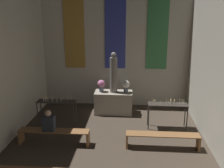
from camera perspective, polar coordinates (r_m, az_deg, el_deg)
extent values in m
cube|color=#B2AD9E|center=(10.50, 0.77, 8.66)|extent=(6.32, 0.12, 5.11)
cube|color=olive|center=(10.61, -8.65, 11.33)|extent=(0.85, 0.03, 2.86)
cube|color=navy|center=(10.37, 0.75, 11.41)|extent=(0.85, 0.03, 2.86)
cube|color=#33723F|center=(10.40, 10.33, 11.17)|extent=(0.85, 0.03, 2.86)
cube|color=gray|center=(10.00, 0.35, -4.23)|extent=(1.48, 0.74, 0.88)
cylinder|color=slate|center=(9.67, 0.36, 2.06)|extent=(0.29, 0.29, 1.37)
sphere|color=slate|center=(9.51, 0.37, 6.69)|extent=(0.21, 0.21, 0.21)
cylinder|color=#4C5666|center=(9.86, -2.44, -1.14)|extent=(0.17, 0.17, 0.22)
sphere|color=#C66B9E|center=(9.80, -2.45, 0.07)|extent=(0.30, 0.30, 0.30)
cylinder|color=#4C5666|center=(9.80, 3.17, -1.27)|extent=(0.17, 0.17, 0.22)
sphere|color=silver|center=(9.74, 3.19, -0.05)|extent=(0.30, 0.30, 0.30)
cube|color=#332D28|center=(9.06, -12.64, -3.88)|extent=(1.35, 0.42, 0.02)
cylinder|color=#332D28|center=(9.26, -16.66, -6.66)|extent=(0.04, 0.04, 0.86)
cylinder|color=#332D28|center=(8.89, -8.77, -7.11)|extent=(0.04, 0.04, 0.86)
cylinder|color=#332D28|center=(9.57, -15.91, -5.85)|extent=(0.04, 0.04, 0.86)
cylinder|color=#332D28|center=(9.21, -8.27, -6.25)|extent=(0.04, 0.04, 0.86)
cylinder|color=silver|center=(8.97, -13.51, -3.61)|extent=(0.02, 0.02, 0.13)
sphere|color=#F9CC4C|center=(8.95, -13.54, -3.14)|extent=(0.02, 0.02, 0.02)
cylinder|color=silver|center=(9.08, -10.12, -3.05)|extent=(0.02, 0.02, 0.17)
sphere|color=#F9CC4C|center=(9.05, -10.15, -2.46)|extent=(0.02, 0.02, 0.02)
cylinder|color=silver|center=(9.18, -13.62, -3.19)|extent=(0.02, 0.02, 0.13)
sphere|color=#F9CC4C|center=(9.16, -13.65, -2.74)|extent=(0.02, 0.02, 0.02)
cylinder|color=silver|center=(8.91, -12.48, -3.73)|extent=(0.02, 0.02, 0.12)
sphere|color=#F9CC4C|center=(8.88, -12.51, -3.29)|extent=(0.02, 0.02, 0.02)
cylinder|color=silver|center=(9.23, -13.24, -3.16)|extent=(0.02, 0.02, 0.10)
sphere|color=#F9CC4C|center=(9.21, -13.26, -2.80)|extent=(0.02, 0.02, 0.02)
cylinder|color=silver|center=(9.03, -9.36, -3.19)|extent=(0.02, 0.02, 0.15)
sphere|color=#F9CC4C|center=(9.01, -9.38, -2.68)|extent=(0.02, 0.02, 0.02)
cylinder|color=silver|center=(9.05, -14.88, -3.45)|extent=(0.02, 0.02, 0.16)
sphere|color=#F9CC4C|center=(9.02, -14.92, -2.90)|extent=(0.02, 0.02, 0.02)
cylinder|color=silver|center=(9.19, -15.11, -3.14)|extent=(0.02, 0.02, 0.17)
sphere|color=#F9CC4C|center=(9.16, -15.16, -2.56)|extent=(0.02, 0.02, 0.02)
cylinder|color=silver|center=(8.96, -11.61, -3.43)|extent=(0.02, 0.02, 0.16)
sphere|color=#F9CC4C|center=(8.93, -11.65, -2.87)|extent=(0.02, 0.02, 0.02)
cylinder|color=silver|center=(9.11, -15.39, -3.44)|extent=(0.02, 0.02, 0.14)
sphere|color=#F9CC4C|center=(9.08, -15.43, -2.95)|extent=(0.02, 0.02, 0.02)
cylinder|color=silver|center=(9.22, -13.69, -2.96)|extent=(0.02, 0.02, 0.17)
sphere|color=#F9CC4C|center=(9.19, -13.73, -2.37)|extent=(0.02, 0.02, 0.02)
cylinder|color=silver|center=(9.14, -14.83, -3.30)|extent=(0.02, 0.02, 0.15)
sphere|color=#F9CC4C|center=(9.11, -14.87, -2.78)|extent=(0.02, 0.02, 0.02)
cylinder|color=silver|center=(9.09, -11.16, -3.32)|extent=(0.02, 0.02, 0.10)
sphere|color=#F9CC4C|center=(9.07, -11.18, -2.96)|extent=(0.02, 0.02, 0.02)
cylinder|color=silver|center=(9.03, -14.43, -3.48)|extent=(0.02, 0.02, 0.15)
sphere|color=#F9CC4C|center=(9.00, -14.47, -2.96)|extent=(0.02, 0.02, 0.02)
cube|color=#332D28|center=(8.77, 12.63, -4.54)|extent=(1.35, 0.42, 0.02)
cylinder|color=#332D28|center=(8.70, 8.36, -7.63)|extent=(0.04, 0.04, 0.86)
cylinder|color=#332D28|center=(8.89, 16.79, -7.64)|extent=(0.04, 0.04, 0.86)
cylinder|color=#332D28|center=(9.03, 8.21, -6.73)|extent=(0.04, 0.04, 0.86)
cylinder|color=#332D28|center=(9.21, 16.33, -6.76)|extent=(0.04, 0.04, 0.86)
cylinder|color=silver|center=(8.68, 11.09, -4.23)|extent=(0.02, 0.02, 0.10)
sphere|color=#F9CC4C|center=(8.66, 11.11, -3.84)|extent=(0.02, 0.02, 0.02)
cylinder|color=silver|center=(8.73, 14.00, -4.19)|extent=(0.02, 0.02, 0.14)
sphere|color=#F9CC4C|center=(8.70, 14.04, -3.69)|extent=(0.02, 0.02, 0.02)
cylinder|color=silver|center=(8.84, 16.11, -3.98)|extent=(0.02, 0.02, 0.17)
sphere|color=#F9CC4C|center=(8.81, 16.15, -3.40)|extent=(0.02, 0.02, 0.02)
cylinder|color=silver|center=(8.86, 15.73, -4.01)|extent=(0.02, 0.02, 0.14)
sphere|color=#F9CC4C|center=(8.84, 15.77, -3.51)|extent=(0.02, 0.02, 0.02)
cylinder|color=silver|center=(8.85, 13.25, -3.83)|extent=(0.02, 0.02, 0.14)
sphere|color=#F9CC4C|center=(8.83, 13.28, -3.32)|extent=(0.02, 0.02, 0.02)
cylinder|color=silver|center=(8.85, 12.37, -3.92)|extent=(0.02, 0.02, 0.10)
sphere|color=#F9CC4C|center=(8.83, 12.39, -3.54)|extent=(0.02, 0.02, 0.02)
cylinder|color=silver|center=(8.66, 12.75, -4.37)|extent=(0.02, 0.02, 0.11)
sphere|color=#F9CC4C|center=(8.64, 12.77, -3.96)|extent=(0.02, 0.02, 0.02)
cylinder|color=silver|center=(8.80, 13.36, -3.92)|extent=(0.02, 0.02, 0.15)
sphere|color=#F9CC4C|center=(8.77, 13.40, -3.38)|extent=(0.02, 0.02, 0.02)
cylinder|color=silver|center=(8.53, 9.81, -4.26)|extent=(0.02, 0.02, 0.18)
sphere|color=#F9CC4C|center=(8.50, 9.84, -3.63)|extent=(0.02, 0.02, 0.02)
cylinder|color=silver|center=(8.84, 14.08, -3.96)|extent=(0.02, 0.02, 0.13)
sphere|color=#F9CC4C|center=(8.81, 14.11, -3.48)|extent=(0.02, 0.02, 0.02)
cylinder|color=silver|center=(8.69, 13.30, -4.17)|extent=(0.02, 0.02, 0.15)
sphere|color=#F9CC4C|center=(8.66, 13.34, -3.63)|extent=(0.02, 0.02, 0.02)
cylinder|color=silver|center=(8.82, 15.22, -3.95)|extent=(0.02, 0.02, 0.17)
sphere|color=#F9CC4C|center=(8.79, 15.26, -3.36)|extent=(0.02, 0.02, 0.02)
cylinder|color=silver|center=(8.82, 9.36, -3.79)|extent=(0.02, 0.02, 0.11)
sphere|color=#F9CC4C|center=(8.80, 9.38, -3.38)|extent=(0.02, 0.02, 0.02)
cylinder|color=silver|center=(8.77, 9.65, -3.99)|extent=(0.02, 0.02, 0.09)
sphere|color=#F9CC4C|center=(8.75, 9.67, -3.64)|extent=(0.02, 0.02, 0.02)
cube|color=brown|center=(7.90, -13.17, -10.33)|extent=(2.16, 0.36, 0.03)
cube|color=brown|center=(8.36, -20.08, -11.13)|extent=(0.06, 0.32, 0.43)
cube|color=brown|center=(7.77, -5.49, -12.33)|extent=(0.06, 0.32, 0.43)
cube|color=brown|center=(7.62, 11.52, -11.23)|extent=(2.16, 0.36, 0.03)
cube|color=brown|center=(7.67, 3.43, -12.67)|extent=(0.06, 0.32, 0.43)
cube|color=brown|center=(7.93, 19.14, -12.57)|extent=(0.06, 0.32, 0.43)
cube|color=#282D38|center=(7.84, -14.27, -8.67)|extent=(0.36, 0.24, 0.46)
sphere|color=tan|center=(7.71, -14.44, -6.48)|extent=(0.19, 0.19, 0.19)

